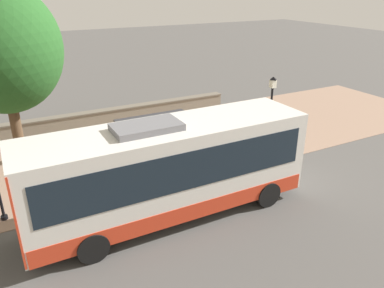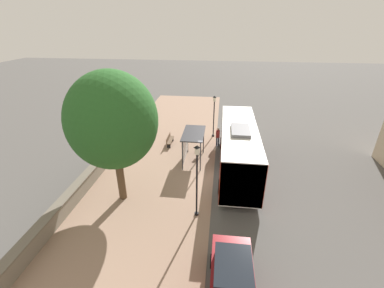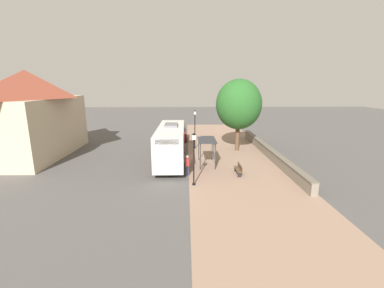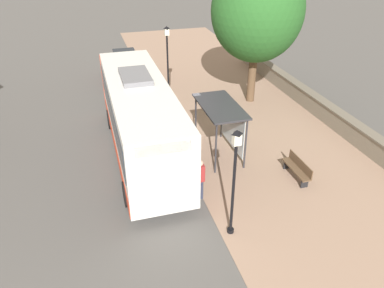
{
  "view_description": "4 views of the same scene",
  "coord_description": "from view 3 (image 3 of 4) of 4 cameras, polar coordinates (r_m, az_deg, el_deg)",
  "views": [
    {
      "loc": [
        12.36,
        -3.14,
        7.85
      ],
      "look_at": [
        1.67,
        2.52,
        2.64
      ],
      "focal_mm": 35.0,
      "sensor_mm": 36.0,
      "label": 1
    },
    {
      "loc": [
        0.31,
        -15.57,
        10.36
      ],
      "look_at": [
        -1.76,
        1.75,
        1.92
      ],
      "focal_mm": 24.0,
      "sensor_mm": 36.0,
      "label": 2
    },
    {
      "loc": [
        0.2,
        26.05,
        7.58
      ],
      "look_at": [
        -0.28,
        5.04,
        2.62
      ],
      "focal_mm": 24.0,
      "sensor_mm": 36.0,
      "label": 3
    },
    {
      "loc": [
        3.66,
        16.7,
        9.29
      ],
      "look_at": [
        -0.23,
        3.26,
        1.15
      ],
      "focal_mm": 35.0,
      "sensor_mm": 36.0,
      "label": 4
    }
  ],
  "objects": [
    {
      "name": "bench",
      "position": [
        22.33,
        10.31,
        -5.49
      ],
      "size": [
        0.4,
        1.81,
        0.88
      ],
      "color": "brown",
      "rests_on": "ground"
    },
    {
      "name": "bus_shelter",
      "position": [
        24.21,
        3.65,
        0.07
      ],
      "size": [
        1.65,
        3.25,
        2.49
      ],
      "color": "#2D2D33",
      "rests_on": "ground"
    },
    {
      "name": "bus",
      "position": [
        25.15,
        -4.68,
        0.19
      ],
      "size": [
        2.65,
        10.08,
        3.69
      ],
      "color": "silver",
      "rests_on": "ground"
    },
    {
      "name": "sidewalk_plaza",
      "position": [
        27.53,
        8.58,
        -2.84
      ],
      "size": [
        9.0,
        44.0,
        0.02
      ],
      "color": "#937560",
      "rests_on": "ground"
    },
    {
      "name": "parked_car_behind_bus",
      "position": [
        35.22,
        -2.73,
        2.39
      ],
      "size": [
        1.85,
        3.94,
        1.94
      ],
      "color": "maroon",
      "rests_on": "ground"
    },
    {
      "name": "background_building",
      "position": [
        31.72,
        -32.28,
        5.84
      ],
      "size": [
        7.25,
        12.86,
        8.93
      ],
      "color": "#C6B293",
      "rests_on": "ground"
    },
    {
      "name": "street_lamp_far",
      "position": [
        19.1,
        0.41,
        -2.4
      ],
      "size": [
        0.28,
        0.28,
        4.07
      ],
      "color": "black",
      "rests_on": "ground"
    },
    {
      "name": "ground_plane",
      "position": [
        27.13,
        -0.84,
        -2.96
      ],
      "size": [
        120.0,
        120.0,
        0.0
      ],
      "primitive_type": "plane",
      "color": "#514F4C",
      "rests_on": "ground"
    },
    {
      "name": "pedestrian",
      "position": [
        21.5,
        -1.04,
        -4.4
      ],
      "size": [
        0.34,
        0.24,
        1.78
      ],
      "color": "#2D3347",
      "rests_on": "ground"
    },
    {
      "name": "street_lamp_near",
      "position": [
        30.29,
        0.65,
        4.0
      ],
      "size": [
        0.28,
        0.28,
        4.57
      ],
      "color": "black",
      "rests_on": "ground"
    },
    {
      "name": "stone_wall",
      "position": [
        28.37,
        16.7,
        -1.71
      ],
      "size": [
        0.6,
        20.0,
        1.03
      ],
      "color": "slate",
      "rests_on": "ground"
    },
    {
      "name": "shade_tree",
      "position": [
        29.49,
        10.34,
        8.62
      ],
      "size": [
        5.1,
        5.1,
        8.12
      ],
      "color": "brown",
      "rests_on": "ground"
    }
  ]
}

